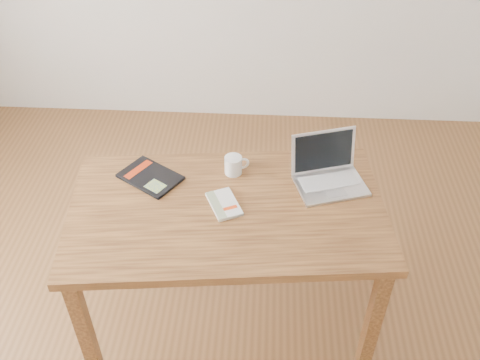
# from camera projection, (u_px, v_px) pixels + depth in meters

# --- Properties ---
(room) EXTENTS (4.04, 4.04, 2.70)m
(room) POSITION_uv_depth(u_px,v_px,m) (171.00, 100.00, 1.71)
(room) COLOR brown
(room) RESTS_ON ground
(desk) EXTENTS (1.38, 0.88, 0.75)m
(desk) POSITION_uv_depth(u_px,v_px,m) (227.00, 223.00, 2.27)
(desk) COLOR brown
(desk) RESTS_ON ground
(white_guidebook) EXTENTS (0.17, 0.20, 0.02)m
(white_guidebook) POSITION_uv_depth(u_px,v_px,m) (224.00, 204.00, 2.21)
(white_guidebook) COLOR beige
(white_guidebook) RESTS_ON desk
(black_guidebook) EXTENTS (0.31, 0.29, 0.01)m
(black_guidebook) POSITION_uv_depth(u_px,v_px,m) (150.00, 177.00, 2.35)
(black_guidebook) COLOR black
(black_guidebook) RESTS_ON desk
(laptop) EXTENTS (0.35, 0.32, 0.20)m
(laptop) POSITION_uv_depth(u_px,v_px,m) (328.00, 173.00, 2.31)
(laptop) COLOR silver
(laptop) RESTS_ON desk
(coffee_mug) EXTENTS (0.11, 0.08, 0.08)m
(coffee_mug) POSITION_uv_depth(u_px,v_px,m) (234.00, 165.00, 2.36)
(coffee_mug) COLOR white
(coffee_mug) RESTS_ON desk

